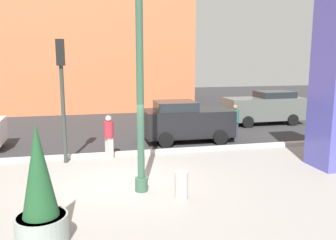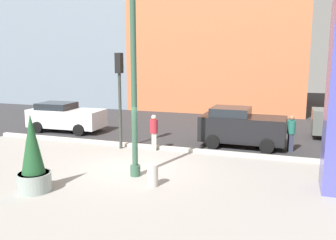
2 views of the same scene
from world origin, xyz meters
TOP-DOWN VIEW (x-y plane):
  - ground_plane at (0.00, 4.00)m, footprint 60.00×60.00m
  - plaza_pavement at (0.00, -2.00)m, footprint 18.00×10.00m
  - curb_strip at (0.00, 3.12)m, footprint 18.00×0.24m
  - lamp_post at (0.48, -0.72)m, footprint 0.44×0.44m
  - potted_plant_near_left at (-1.92, -3.13)m, footprint 1.05×1.05m
  - concrete_bollard at (1.45, -1.48)m, footprint 0.36×0.36m
  - traffic_light_far_side at (-1.78, 2.67)m, footprint 0.28×0.42m
  - car_curb_west at (3.43, 4.99)m, footprint 3.97×2.16m
  - car_far_lane at (8.98, 8.16)m, footprint 4.46×1.99m
  - pedestrian_crossing at (5.68, 4.74)m, footprint 0.45×0.45m
  - pedestrian_on_sidewalk at (-0.20, 2.84)m, footprint 0.48×0.48m

SIDE VIEW (x-z plane):
  - ground_plane at x=0.00m, z-range 0.00..0.00m
  - plaza_pavement at x=0.00m, z-range -0.01..0.01m
  - curb_strip at x=0.00m, z-range 0.00..0.16m
  - concrete_bollard at x=1.45m, z-range 0.00..0.75m
  - pedestrian_crossing at x=5.68m, z-range 0.09..1.72m
  - pedestrian_on_sidewalk at x=-0.20m, z-range 0.09..1.74m
  - car_curb_west at x=3.43m, z-range 0.01..1.85m
  - car_far_lane at x=8.98m, z-range 0.02..1.89m
  - potted_plant_near_left at x=-1.92m, z-range -0.21..2.30m
  - traffic_light_far_side at x=-1.78m, z-range 0.79..5.17m
  - lamp_post at x=0.48m, z-range -0.09..7.39m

